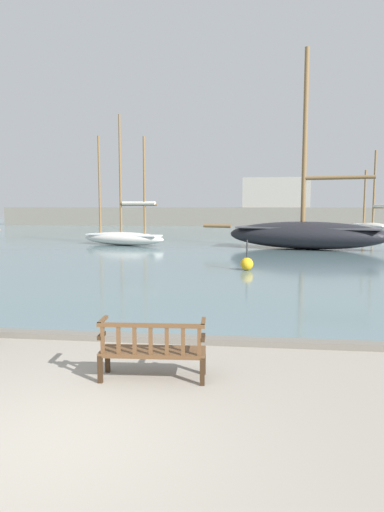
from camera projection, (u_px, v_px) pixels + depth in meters
The scene contains 9 objects.
ground_plane at pixel (54, 441), 5.15m from camera, with size 160.00×160.00×0.00m, color gray.
harbor_water at pixel (227, 230), 48.56m from camera, with size 100.00×80.00×0.08m, color slate.
quay_edge_kerb at pixel (136, 338), 8.95m from camera, with size 40.00×0.30×0.12m, color slate.
park_bench at pixel (153, 349), 6.92m from camera, with size 1.63×0.61×0.92m.
sailboat_mid_port at pixel (123, 235), 29.43m from camera, with size 6.04×3.13×8.26m.
sailboat_mid_starboard at pixel (306, 233), 26.82m from camera, with size 11.07×4.88×11.46m.
sailboat_far_starboard at pixel (374, 226), 41.97m from camera, with size 3.21×6.92×7.54m.
channel_buoy at pixel (247, 264), 18.06m from camera, with size 0.51×0.51×1.21m.
far_breakwater at pixel (238, 213), 56.96m from camera, with size 58.71×2.40×6.48m.
Camera 1 is at (2.14, -4.67, 2.65)m, focal length 32.00 mm.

